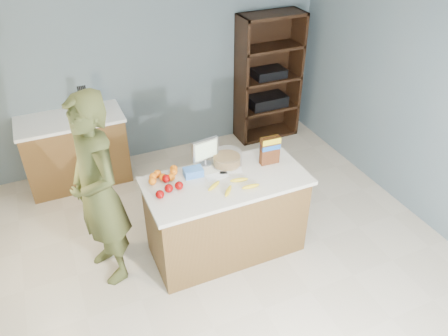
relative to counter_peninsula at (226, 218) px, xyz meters
name	(u,v)px	position (x,y,z in m)	size (l,w,h in m)	color
floor	(238,267)	(0.00, -0.30, -0.42)	(4.50, 5.00, 0.02)	beige
walls	(242,123)	(0.00, -0.30, 1.24)	(4.52, 5.02, 2.51)	slate
counter_peninsula	(226,218)	(0.00, 0.00, 0.00)	(1.56, 0.76, 0.90)	brown
back_cabinet	(76,150)	(-1.20, 1.90, 0.04)	(1.24, 0.62, 0.90)	brown
shelving_unit	(267,79)	(1.55, 2.05, 0.45)	(0.90, 0.40, 1.80)	black
person	(98,193)	(-1.16, 0.20, 0.54)	(0.70, 0.46, 1.91)	#3F441F
knife_block	(85,107)	(-0.99, 1.85, 0.60)	(0.12, 0.10, 0.31)	tan
envelopes	(224,173)	(0.02, 0.10, 0.49)	(0.39, 0.18, 0.00)	white
bananas	(233,186)	(0.01, -0.14, 0.50)	(0.48, 0.27, 0.04)	yellow
apples	(168,187)	(-0.55, 0.06, 0.52)	(0.28, 0.29, 0.08)	#8E0404
oranges	(164,175)	(-0.53, 0.26, 0.52)	(0.32, 0.20, 0.07)	orange
blue_carton	(193,172)	(-0.26, 0.19, 0.52)	(0.18, 0.12, 0.08)	blue
salad_bowl	(227,159)	(0.11, 0.24, 0.54)	(0.30, 0.30, 0.13)	#267219
tv	(205,151)	(-0.08, 0.32, 0.64)	(0.28, 0.12, 0.28)	silver
cereal_box	(270,148)	(0.51, 0.09, 0.65)	(0.20, 0.08, 0.29)	#592B14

